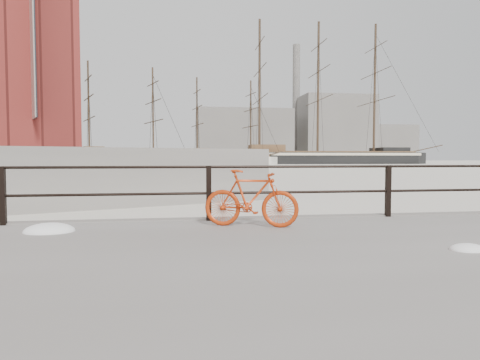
{
  "coord_description": "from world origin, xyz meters",
  "views": [
    {
      "loc": [
        -4.13,
        -7.91,
        1.5
      ],
      "look_at": [
        -2.67,
        1.5,
        1.0
      ],
      "focal_mm": 32.0,
      "sensor_mm": 36.0,
      "label": 1
    }
  ],
  "objects_px": {
    "bicycle": "(251,198)",
    "schooner_left": "(123,166)",
    "barque_black": "(317,164)",
    "schooner_mid": "(225,165)"
  },
  "relations": [
    {
      "from": "barque_black",
      "to": "schooner_left",
      "type": "relative_size",
      "value": 2.59
    },
    {
      "from": "bicycle",
      "to": "schooner_mid",
      "type": "height_order",
      "value": "schooner_mid"
    },
    {
      "from": "bicycle",
      "to": "barque_black",
      "type": "bearing_deg",
      "value": 90.81
    },
    {
      "from": "schooner_left",
      "to": "schooner_mid",
      "type": "bearing_deg",
      "value": 19.08
    },
    {
      "from": "schooner_mid",
      "to": "schooner_left",
      "type": "relative_size",
      "value": 1.1
    },
    {
      "from": "barque_black",
      "to": "schooner_left",
      "type": "xyz_separation_m",
      "value": [
        -42.91,
        -22.41,
        0.0
      ]
    },
    {
      "from": "bicycle",
      "to": "schooner_left",
      "type": "xyz_separation_m",
      "value": [
        -9.96,
        69.3,
        -0.83
      ]
    },
    {
      "from": "barque_black",
      "to": "schooner_mid",
      "type": "bearing_deg",
      "value": -162.78
    },
    {
      "from": "bicycle",
      "to": "barque_black",
      "type": "height_order",
      "value": "barque_black"
    },
    {
      "from": "barque_black",
      "to": "schooner_mid",
      "type": "relative_size",
      "value": 2.35
    }
  ]
}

